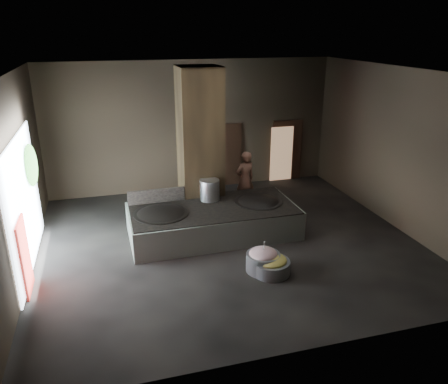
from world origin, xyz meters
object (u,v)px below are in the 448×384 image
object	(u,v)px
stock_pot	(210,190)
meat_basin	(263,262)
hearth_platform	(213,221)
cook	(245,180)
wok_left	(161,216)
wok_right	(258,204)
veg_basin	(271,267)

from	to	relation	value
stock_pot	meat_basin	world-z (taller)	stock_pot
hearth_platform	stock_pot	xyz separation A→B (m)	(0.05, 0.55, 0.73)
hearth_platform	cook	bearing A→B (deg)	47.81
meat_basin	hearth_platform	bearing A→B (deg)	106.44
hearth_platform	wok_left	size ratio (longest dim) A/B	3.17
hearth_platform	stock_pot	size ratio (longest dim) A/B	7.67
cook	wok_right	bearing A→B (deg)	70.18
veg_basin	meat_basin	bearing A→B (deg)	131.03
hearth_platform	veg_basin	xyz separation A→B (m)	(0.81, -2.41, -0.24)
wok_right	cook	distance (m)	1.67
wok_left	cook	size ratio (longest dim) A/B	0.79
stock_pot	veg_basin	size ratio (longest dim) A/B	0.68
cook	wok_left	bearing A→B (deg)	16.09
veg_basin	meat_basin	xyz separation A→B (m)	(-0.15, 0.17, 0.06)
wok_left	cook	xyz separation A→B (m)	(2.95, 1.76, 0.18)
hearth_platform	wok_right	bearing A→B (deg)	1.25
hearth_platform	cook	distance (m)	2.33
stock_pot	veg_basin	bearing A→B (deg)	-75.64
stock_pot	cook	bearing A→B (deg)	38.57
veg_basin	meat_basin	size ratio (longest dim) A/B	1.09
hearth_platform	meat_basin	world-z (taller)	hearth_platform
stock_pot	wok_right	bearing A→B (deg)	-21.04
cook	veg_basin	distance (m)	4.24
stock_pot	hearth_platform	bearing A→B (deg)	-95.19
cook	meat_basin	size ratio (longest dim) A/B	2.27
wok_right	cook	world-z (taller)	cook
meat_basin	cook	bearing A→B (deg)	78.03
cook	meat_basin	distance (m)	4.10
wok_left	wok_right	size ratio (longest dim) A/B	1.07
hearth_platform	veg_basin	bearing A→B (deg)	-72.34
hearth_platform	wok_left	distance (m)	1.49
wok_left	stock_pot	xyz separation A→B (m)	(1.50, 0.60, 0.38)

